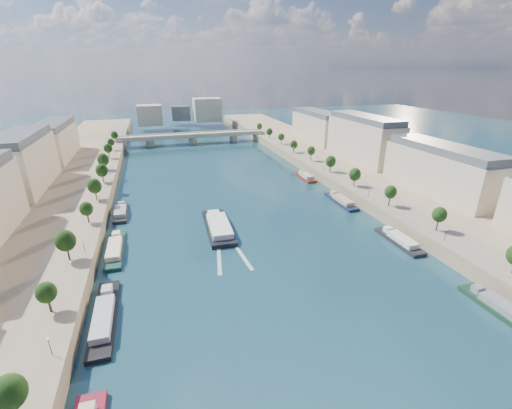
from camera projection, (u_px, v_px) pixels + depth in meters
ground at (236, 210)px, 141.93m from camera, size 700.00×700.00×0.00m
quay_left at (40, 226)px, 121.53m from camera, size 44.00×520.00×5.00m
quay_right at (385, 188)px, 160.47m from camera, size 44.00×520.00×5.00m
pave_left at (84, 215)px, 124.64m from camera, size 14.00×520.00×0.10m
pave_right at (358, 185)px, 155.46m from camera, size 14.00×520.00×0.10m
trees_left at (88, 198)px, 124.93m from camera, size 4.80×268.80×8.26m
trees_right at (344, 168)px, 161.77m from camera, size 4.80×268.80×8.26m
lamps_left at (93, 217)px, 115.96m from camera, size 0.36×200.36×4.28m
lamps_right at (344, 177)px, 157.66m from camera, size 0.36×200.36×4.28m
buildings_right at (396, 151)px, 169.44m from camera, size 16.00×226.00×23.20m
skyline at (185, 112)px, 332.20m from camera, size 79.00×42.00×22.00m
bridge at (193, 137)px, 263.44m from camera, size 112.00×12.00×8.15m
tour_barge at (218, 227)px, 124.16m from camera, size 9.92×30.29×4.06m
wake at (229, 251)px, 109.90m from camera, size 10.76×26.02×0.04m
moored_barges_left at (110, 283)px, 92.41m from camera, size 5.00×119.50×3.60m
moored_barges_right at (405, 244)px, 112.31m from camera, size 5.00×166.23×3.60m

